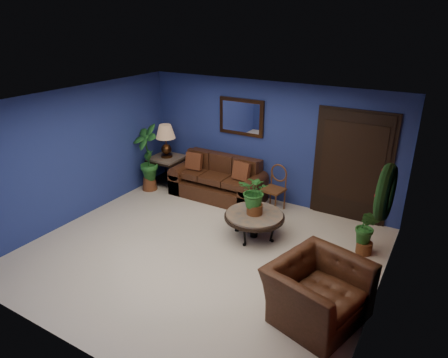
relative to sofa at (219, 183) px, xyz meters
The scene contains 18 objects.
floor 2.29m from the sofa, 66.39° to the right, with size 5.50×5.50×0.00m, color beige.
wall_back 1.38m from the sofa, 25.03° to the left, with size 5.50×0.04×2.50m, color navy.
wall_left 2.93m from the sofa, 131.59° to the right, with size 0.04×5.00×2.50m, color navy.
wall_right_brick 4.31m from the sofa, 29.58° to the right, with size 0.04×5.00×2.50m, color maroon.
ceiling 3.16m from the sofa, 66.39° to the right, with size 5.50×5.00×0.02m, color silver.
crown_molding 4.69m from the sofa, 29.79° to the right, with size 0.03×5.00×0.14m, color white.
wall_mirror 1.50m from the sofa, 51.29° to the left, with size 1.02×0.06×0.77m, color #412310.
closet_door 2.79m from the sofa, ahead, with size 1.44×0.06×2.18m, color black.
wreath 4.36m from the sofa, 29.39° to the right, with size 0.72×0.72×0.16m, color black.
sofa is the anchor object (origin of this frame).
coffee_table 1.86m from the sofa, 39.22° to the right, with size 1.06×1.06×0.46m.
end_table 1.41m from the sofa, behind, with size 0.73×0.73×0.66m.
table_lamp 1.62m from the sofa, behind, with size 0.44×0.44×0.73m.
side_chair 1.32m from the sofa, ahead, with size 0.46×0.46×0.94m.
armchair 4.01m from the sofa, 40.31° to the right, with size 1.20×1.05×0.78m, color #421F12.
coffee_plant 1.94m from the sofa, 39.22° to the right, with size 0.56×0.50×0.73m.
floor_plant 3.34m from the sofa, 12.49° to the right, with size 0.41×0.35×0.82m.
tall_plant 1.70m from the sofa, 161.76° to the right, with size 0.77×0.64×1.50m.
Camera 1 is at (3.25, -4.73, 3.69)m, focal length 32.00 mm.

